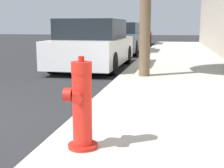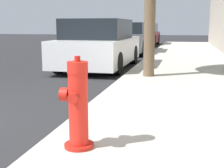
# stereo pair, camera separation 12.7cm
# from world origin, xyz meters

# --- Properties ---
(sidewalk_slab) EXTENTS (2.97, 40.00, 0.12)m
(sidewalk_slab) POSITION_xyz_m (3.45, 0.00, 0.06)
(sidewalk_slab) COLOR #B7B2A8
(sidewalk_slab) RESTS_ON ground_plane
(fire_hydrant) EXTENTS (0.31, 0.32, 0.88)m
(fire_hydrant) POSITION_xyz_m (2.39, -0.40, 0.53)
(fire_hydrant) COLOR red
(fire_hydrant) RESTS_ON sidewalk_slab
(parked_car_near) EXTENTS (1.84, 4.18, 1.46)m
(parked_car_near) POSITION_xyz_m (0.84, 6.00, 0.70)
(parked_car_near) COLOR silver
(parked_car_near) RESTS_ON ground_plane
(parked_car_mid) EXTENTS (1.73, 4.02, 1.41)m
(parked_car_mid) POSITION_xyz_m (0.83, 11.11, 0.69)
(parked_car_mid) COLOR #4C5156
(parked_car_mid) RESTS_ON ground_plane
(parked_car_far) EXTENTS (1.86, 4.25, 1.43)m
(parked_car_far) POSITION_xyz_m (0.68, 17.22, 0.70)
(parked_car_far) COLOR maroon
(parked_car_far) RESTS_ON ground_plane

